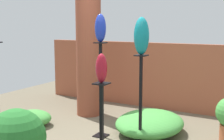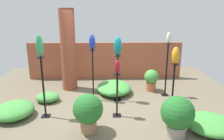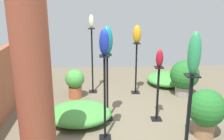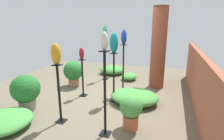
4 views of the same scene
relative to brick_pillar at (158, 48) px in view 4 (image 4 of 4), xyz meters
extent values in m
plane|color=#6B604C|center=(1.15, -1.38, -1.28)|extent=(8.00, 8.00, 0.00)
cube|color=#9E5138|center=(1.15, 1.07, -0.60)|extent=(5.60, 0.12, 1.34)
cylinder|color=brown|center=(0.00, 0.00, 0.00)|extent=(0.47, 0.47, 2.55)
cube|color=black|center=(1.44, -1.93, -1.27)|extent=(0.20, 0.20, 0.01)
cube|color=black|center=(1.44, -1.93, -0.74)|extent=(0.04, 0.04, 1.07)
cube|color=black|center=(1.44, -1.93, -0.21)|extent=(0.16, 0.16, 0.02)
cube|color=black|center=(2.95, -0.66, -1.27)|extent=(0.20, 0.20, 0.01)
cube|color=black|center=(2.95, -0.66, -0.49)|extent=(0.04, 0.04, 1.58)
cube|color=black|center=(2.95, -0.66, 0.30)|extent=(0.16, 0.16, 0.02)
cube|color=black|center=(1.50, -0.97, -1.27)|extent=(0.20, 0.20, 0.01)
cube|color=black|center=(1.50, -0.97, -0.62)|extent=(0.04, 0.04, 1.31)
cube|color=black|center=(1.50, -0.97, 0.02)|extent=(0.16, 0.16, 0.02)
cube|color=black|center=(0.81, -0.91, -1.27)|extent=(0.20, 0.20, 0.01)
cube|color=black|center=(0.81, -0.91, -0.55)|extent=(0.04, 0.04, 1.45)
cube|color=black|center=(0.81, -0.91, 0.17)|extent=(0.16, 0.16, 0.02)
cube|color=black|center=(-0.29, -1.91, -1.27)|extent=(0.20, 0.20, 0.01)
cube|color=black|center=(-0.29, -1.91, -0.54)|extent=(0.04, 0.04, 1.48)
cube|color=black|center=(-0.29, -1.91, 0.20)|extent=(0.16, 0.16, 0.02)
cube|color=black|center=(2.85, -1.71, -1.27)|extent=(0.20, 0.20, 0.01)
cube|color=black|center=(2.85, -1.71, -0.66)|extent=(0.04, 0.04, 1.24)
cube|color=black|center=(2.85, -1.71, -0.04)|extent=(0.16, 0.16, 0.02)
ellipsoid|color=maroon|center=(1.44, -1.93, -0.04)|extent=(0.13, 0.14, 0.33)
ellipsoid|color=beige|center=(2.95, -0.66, 0.46)|extent=(0.13, 0.12, 0.31)
ellipsoid|color=#0F727A|center=(1.50, -0.97, 0.29)|extent=(0.21, 0.21, 0.51)
ellipsoid|color=#192D9E|center=(0.81, -0.91, 0.39)|extent=(0.17, 0.16, 0.42)
ellipsoid|color=#2D9356|center=(-0.29, -1.91, 0.46)|extent=(0.16, 0.15, 0.51)
ellipsoid|color=orange|center=(2.85, -1.71, 0.17)|extent=(0.18, 0.20, 0.42)
cylinder|color=gray|center=(2.61, -2.82, -1.16)|extent=(0.39, 0.39, 0.24)
sphere|color=#236B28|center=(2.61, -2.82, -0.75)|extent=(0.68, 0.68, 0.68)
cylinder|color=#B25B38|center=(2.61, -0.25, -1.14)|extent=(0.30, 0.30, 0.28)
sphere|color=#479942|center=(2.61, -0.25, -0.81)|extent=(0.44, 0.44, 0.44)
cylinder|color=#936B4C|center=(0.80, -2.62, -1.15)|extent=(0.34, 0.34, 0.26)
sphere|color=#236B28|center=(0.80, -2.62, -0.75)|extent=(0.63, 0.63, 0.63)
ellipsoid|color=#479942|center=(1.42, -0.43, -1.11)|extent=(1.05, 1.25, 0.34)
ellipsoid|color=#479942|center=(-0.47, -1.03, -1.15)|extent=(0.65, 0.56, 0.26)
ellipsoid|color=#479942|center=(-1.06, -1.91, -1.11)|extent=(0.94, 1.01, 0.34)
ellipsoid|color=#479942|center=(3.41, -2.63, -1.13)|extent=(1.07, 1.06, 0.29)
camera|label=1|loc=(3.21, -4.88, 0.45)|focal=50.00mm
camera|label=2|loc=(1.18, -6.77, 1.26)|focal=35.00mm
camera|label=3|loc=(-3.14, -0.84, 1.15)|focal=42.00mm
camera|label=4|loc=(5.64, 0.40, 0.72)|focal=28.00mm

